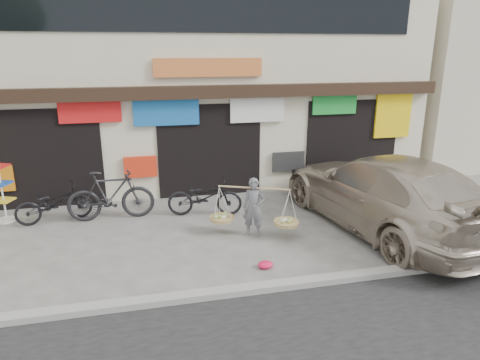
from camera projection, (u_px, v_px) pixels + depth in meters
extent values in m
plane|color=slate|center=(236.00, 244.00, 9.59)|extent=(70.00, 70.00, 0.00)
cube|color=gray|center=(260.00, 288.00, 7.71)|extent=(70.00, 0.25, 0.12)
cube|color=beige|center=(195.00, 70.00, 14.62)|extent=(14.00, 6.00, 7.00)
cube|color=black|center=(207.00, 9.00, 11.30)|extent=(12.00, 0.06, 1.20)
cube|color=black|center=(209.00, 92.00, 11.81)|extent=(14.00, 0.35, 0.35)
cube|color=black|center=(46.00, 157.00, 11.72)|extent=(3.00, 0.60, 2.70)
cube|color=black|center=(208.00, 149.00, 12.68)|extent=(3.00, 0.60, 2.70)
cube|color=black|center=(348.00, 142.00, 13.65)|extent=(3.00, 0.60, 2.70)
cube|color=red|center=(90.00, 111.00, 11.32)|extent=(1.60, 0.08, 0.60)
cube|color=#1962B0|center=(166.00, 113.00, 11.78)|extent=(1.80, 0.08, 0.70)
cube|color=silver|center=(257.00, 110.00, 12.34)|extent=(1.60, 0.08, 0.70)
cube|color=green|center=(334.00, 104.00, 12.83)|extent=(1.40, 0.08, 0.60)
cube|color=yellow|center=(393.00, 115.00, 13.37)|extent=(1.20, 0.08, 1.40)
cube|color=red|center=(140.00, 167.00, 12.05)|extent=(0.90, 0.08, 0.60)
cube|color=#2A2A2A|center=(288.00, 162.00, 13.02)|extent=(1.00, 0.08, 0.60)
cube|color=orange|center=(209.00, 67.00, 11.69)|extent=(3.00, 0.08, 0.50)
imported|color=slate|center=(254.00, 208.00, 9.80)|extent=(0.60, 0.51, 1.40)
cylinder|color=tan|center=(254.00, 188.00, 9.66)|extent=(1.54, 0.68, 0.04)
cylinder|color=tan|center=(222.00, 218.00, 10.02)|extent=(0.56, 0.56, 0.07)
ellipsoid|color=#A5BF66|center=(222.00, 216.00, 10.00)|extent=(0.39, 0.39, 0.10)
cylinder|color=tan|center=(286.00, 223.00, 9.77)|extent=(0.56, 0.56, 0.07)
ellipsoid|color=#A5BF66|center=(286.00, 220.00, 9.75)|extent=(0.39, 0.39, 0.10)
imported|color=black|center=(54.00, 203.00, 10.70)|extent=(1.92, 1.04, 0.96)
imported|color=black|center=(111.00, 195.00, 10.79)|extent=(2.15, 0.63, 1.29)
imported|color=black|center=(205.00, 197.00, 11.11)|extent=(2.03, 1.05, 1.01)
imported|color=#B4A591|center=(384.00, 192.00, 10.25)|extent=(3.48, 6.52, 1.80)
cube|color=black|center=(317.00, 174.00, 12.95)|extent=(1.69, 0.37, 0.45)
cube|color=silver|center=(316.00, 177.00, 13.05)|extent=(0.45, 0.09, 0.12)
cylinder|color=silver|center=(7.00, 220.00, 10.87)|extent=(0.49, 0.49, 0.04)
cylinder|color=silver|center=(1.00, 188.00, 10.61)|extent=(0.04, 0.04, 1.77)
cube|color=yellow|center=(4.00, 200.00, 10.71)|extent=(0.54, 0.54, 0.04)
cube|color=#194CB2|center=(1.00, 183.00, 10.58)|extent=(0.54, 0.54, 0.04)
ellipsoid|color=#E81545|center=(266.00, 265.00, 8.51)|extent=(0.31, 0.25, 0.14)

